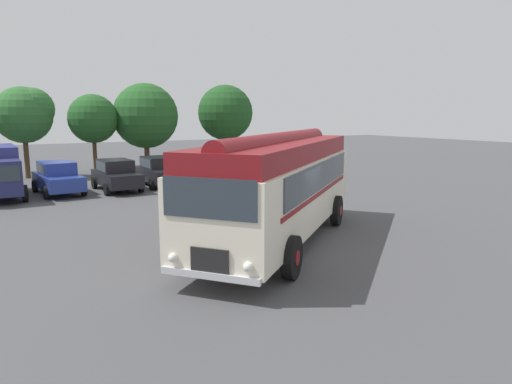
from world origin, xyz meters
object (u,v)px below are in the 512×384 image
Objects in this scene: vintage_bus at (280,183)px; car_near_left at (58,178)px; car_far_right at (208,168)px; car_mid_left at (116,175)px; car_mid_right at (159,171)px.

car_near_left is (-5.00, 13.30, -1.05)m from vintage_bus.
car_far_right is at bearing 75.62° from vintage_bus.
car_mid_left is (-2.13, 12.92, -1.05)m from vintage_bus.
car_near_left and car_far_right have the same top height.
vintage_bus is 2.19× the size of car_far_right.
vintage_bus is at bearing -69.38° from car_near_left.
car_mid_right and car_far_right have the same top height.
car_far_right is (2.98, -0.25, 0.00)m from car_mid_right.
vintage_bus is 2.20× the size of car_mid_right.
vintage_bus reaches higher than car_mid_right.
vintage_bus is 14.25m from car_near_left.
car_mid_right is (5.41, 0.15, 0.00)m from car_near_left.
car_mid_right is (0.41, 13.45, -1.05)m from vintage_bus.
car_near_left is at bearing 110.62° from vintage_bus.
car_near_left and car_mid_left have the same top height.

